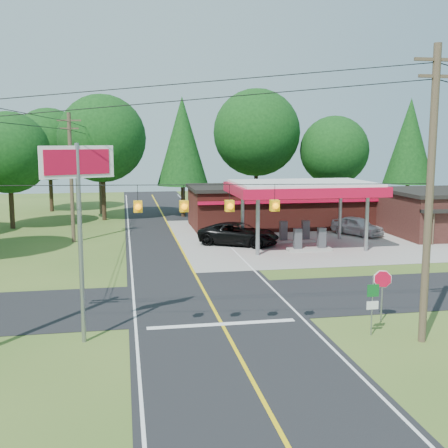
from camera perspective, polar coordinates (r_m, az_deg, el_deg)
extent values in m
plane|color=#3A5B20|center=(28.15, -1.50, -7.86)|extent=(120.00, 120.00, 0.00)
cube|color=black|center=(28.15, -1.50, -7.85)|extent=(8.00, 120.00, 0.02)
cube|color=black|center=(28.14, -1.50, -7.84)|extent=(70.00, 7.00, 0.02)
cube|color=yellow|center=(28.14, -1.50, -7.81)|extent=(0.15, 110.00, 0.00)
cylinder|color=gray|center=(38.72, 3.45, -0.14)|extent=(0.28, 0.28, 4.20)
cylinder|color=gray|center=(43.55, 1.90, 0.84)|extent=(0.28, 0.28, 4.20)
cylinder|color=gray|center=(41.34, 14.29, 0.16)|extent=(0.28, 0.28, 4.20)
cylinder|color=gray|center=(45.89, 11.72, 1.06)|extent=(0.28, 0.28, 4.20)
cube|color=red|center=(41.94, 8.00, 3.56)|extent=(10.60, 7.40, 0.70)
cube|color=white|center=(41.91, 8.01, 4.10)|extent=(10.00, 7.00, 0.25)
cube|color=#9E9B93|center=(40.84, 8.66, -2.58)|extent=(3.20, 0.90, 0.22)
cube|color=#3F3F44|center=(40.41, 7.48, -1.49)|extent=(0.55, 0.45, 1.50)
cube|color=#3F3F44|center=(40.99, 9.88, -1.40)|extent=(0.55, 0.45, 1.50)
cube|color=#9E9B93|center=(44.20, 7.16, -1.69)|extent=(3.20, 0.90, 0.22)
cube|color=#3F3F44|center=(43.80, 6.06, -0.68)|extent=(0.55, 0.45, 1.50)
cube|color=#3F3F44|center=(44.33, 8.29, -0.61)|extent=(0.55, 0.45, 1.50)
cube|color=#592019|center=(52.01, 5.56, 1.68)|extent=(16.00, 7.00, 3.50)
cube|color=black|center=(51.82, 5.59, 3.77)|extent=(16.40, 7.40, 0.30)
cube|color=red|center=(48.47, 6.73, 2.29)|extent=(16.00, 0.50, 0.25)
cylinder|color=#473828|center=(22.94, 20.15, 2.50)|extent=(0.30, 0.30, 11.50)
cube|color=#473828|center=(23.02, 20.83, 15.35)|extent=(1.80, 0.12, 0.12)
cube|color=#473828|center=(22.95, 20.75, 13.87)|extent=(1.40, 0.12, 0.12)
cylinder|color=#473828|center=(44.96, -15.25, 4.50)|extent=(0.30, 0.30, 10.00)
cube|color=#473828|center=(44.88, -15.48, 10.11)|extent=(1.80, 0.12, 0.12)
cube|color=#473828|center=(44.87, -15.45, 9.35)|extent=(1.40, 0.12, 0.12)
cylinder|color=#473828|center=(61.82, -12.51, 5.41)|extent=(0.30, 0.30, 9.50)
cube|color=#FFAE0D|center=(21.14, -8.74, 1.77)|extent=(0.32, 0.32, 0.42)
cube|color=#FFAE0D|center=(21.05, -4.10, 1.82)|extent=(0.32, 0.32, 0.42)
cube|color=#FFAE0D|center=(21.10, 0.56, 1.86)|extent=(0.32, 0.32, 0.42)
cube|color=#FFAE0D|center=(21.29, 5.16, 1.88)|extent=(0.32, 0.32, 0.42)
cylinder|color=#332316|center=(53.95, -20.76, 1.66)|extent=(0.44, 0.44, 3.96)
sphere|color=#0E3410|center=(53.63, -21.04, 6.80)|extent=(7.26, 7.26, 7.26)
cylinder|color=#332316|center=(57.00, -12.12, 2.73)|extent=(0.44, 0.44, 4.68)
sphere|color=#0E3410|center=(56.72, -12.30, 8.49)|extent=(8.58, 8.58, 8.58)
cylinder|color=#332316|center=(58.30, -4.19, 2.85)|extent=(0.44, 0.44, 4.32)
cone|color=#0E3410|center=(58.00, -4.25, 8.40)|extent=(5.28, 5.28, 9.00)
cylinder|color=#332316|center=(60.59, 3.26, 3.42)|extent=(0.44, 0.44, 5.04)
sphere|color=#0E3410|center=(60.35, 3.31, 9.25)|extent=(9.24, 9.24, 9.24)
cylinder|color=#332316|center=(61.12, 11.02, 2.81)|extent=(0.44, 0.44, 3.96)
sphere|color=#0E3410|center=(60.84, 11.15, 7.35)|extent=(7.26, 7.26, 7.26)
cylinder|color=#332316|center=(63.55, 18.10, 2.92)|extent=(0.44, 0.44, 4.32)
cone|color=#0E3410|center=(63.28, 18.34, 8.01)|extent=(5.28, 5.28, 9.00)
cylinder|color=#332316|center=(65.43, -17.16, 3.12)|extent=(0.44, 0.44, 4.32)
sphere|color=#0E3410|center=(65.17, -17.36, 7.74)|extent=(7.92, 7.92, 7.92)
imported|color=black|center=(42.67, 1.52, -1.03)|extent=(8.26, 8.26, 1.69)
imported|color=silver|center=(48.26, 13.37, -0.20)|extent=(6.23, 6.23, 1.57)
cylinder|color=gray|center=(22.46, -14.37, -2.07)|extent=(0.18, 0.18, 7.84)
cube|color=white|center=(22.11, -14.68, 6.12)|extent=(2.68, 1.29, 1.23)
cube|color=red|center=(22.06, -14.69, 6.11)|extent=(2.36, 1.12, 0.95)
cylinder|color=gray|center=(25.80, 15.73, -7.15)|extent=(0.07, 0.07, 2.23)
cylinder|color=gray|center=(23.89, 14.81, -8.08)|extent=(0.06, 0.06, 2.48)
cube|color=#0C591E|center=(23.67, 14.91, -6.55)|extent=(0.51, 0.04, 0.51)
cube|color=white|center=(23.84, 14.85, -7.99)|extent=(0.51, 0.04, 0.34)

